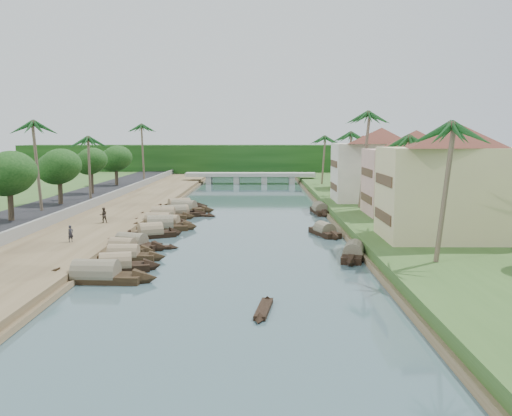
{
  "coord_description": "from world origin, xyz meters",
  "views": [
    {
      "loc": [
        2.21,
        -51.67,
        10.11
      ],
      "look_at": [
        1.69,
        13.28,
        2.0
      ],
      "focal_mm": 40.0,
      "sensor_mm": 36.0,
      "label": 1
    }
  ],
  "objects_px": {
    "building_near": "(453,180)",
    "sampan_0": "(96,276)",
    "sampan_1": "(116,266)",
    "person_near": "(71,234)",
    "bridge": "(250,176)"
  },
  "relations": [
    {
      "from": "sampan_0",
      "to": "sampan_1",
      "type": "relative_size",
      "value": 1.27
    },
    {
      "from": "sampan_1",
      "to": "person_near",
      "type": "xyz_separation_m",
      "value": [
        -5.98,
        7.84,
        1.14
      ]
    },
    {
      "from": "building_near",
      "to": "bridge",
      "type": "bearing_deg",
      "value": 104.39
    },
    {
      "from": "building_near",
      "to": "sampan_0",
      "type": "relative_size",
      "value": 1.62
    },
    {
      "from": "sampan_1",
      "to": "person_near",
      "type": "distance_m",
      "value": 9.92
    },
    {
      "from": "bridge",
      "to": "sampan_1",
      "type": "bearing_deg",
      "value": -96.12
    },
    {
      "from": "building_near",
      "to": "sampan_1",
      "type": "bearing_deg",
      "value": -164.7
    },
    {
      "from": "bridge",
      "to": "person_near",
      "type": "bearing_deg",
      "value": -101.29
    },
    {
      "from": "sampan_0",
      "to": "bridge",
      "type": "bearing_deg",
      "value": 87.09
    },
    {
      "from": "bridge",
      "to": "person_near",
      "type": "distance_m",
      "value": 75.21
    },
    {
      "from": "bridge",
      "to": "building_near",
      "type": "xyz_separation_m",
      "value": [
        18.99,
        -74.0,
        4.66
      ]
    },
    {
      "from": "sampan_0",
      "to": "person_near",
      "type": "relative_size",
      "value": 6.07
    },
    {
      "from": "bridge",
      "to": "sampan_1",
      "type": "distance_m",
      "value": 82.07
    },
    {
      "from": "sampan_1",
      "to": "person_near",
      "type": "bearing_deg",
      "value": 113.95
    },
    {
      "from": "sampan_0",
      "to": "sampan_1",
      "type": "bearing_deg",
      "value": 82.29
    }
  ]
}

